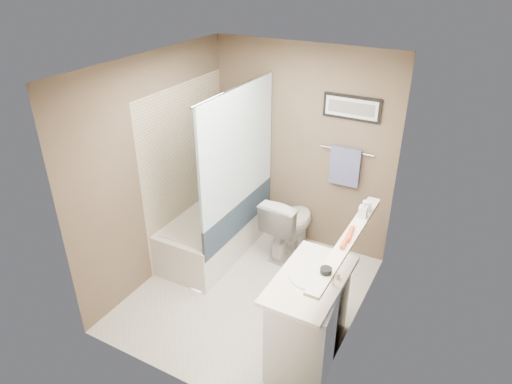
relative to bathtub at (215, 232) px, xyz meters
The scene contains 33 objects.
ground 0.94m from the bathtub, 33.96° to the right, with size 2.50×2.50×0.00m, color beige.
ceiling 2.31m from the bathtub, 33.96° to the right, with size 2.20×2.50×0.04m, color white.
wall_back 1.41m from the bathtub, 44.02° to the left, with size 2.20×0.04×2.40m, color brown.
wall_front 2.12m from the bathtub, 66.62° to the right, with size 2.20×0.04×2.40m, color brown.
wall_left 1.13m from the bathtub, 123.15° to the right, with size 0.04×2.50×2.40m, color brown.
wall_right 2.12m from the bathtub, 15.43° to the right, with size 0.04×2.50×2.40m, color brown.
tile_surround 0.82m from the bathtub, behind, with size 0.02×1.55×2.00m, color beige.
curtain_rod 1.83m from the bathtub, ahead, with size 0.02×0.02×1.55m, color silver.
curtain_upper 1.20m from the bathtub, ahead, with size 0.03×1.45×1.28m, color white.
curtain_lower 0.48m from the bathtub, ahead, with size 0.03×1.45×0.36m, color #273949.
mirror 2.39m from the bathtub, 19.60° to the right, with size 0.02×1.60×1.00m, color silver.
shelf 2.08m from the bathtub, 20.16° to the right, with size 0.12×1.60×0.03m, color silver.
towel_bar 1.82m from the bathtub, 28.64° to the left, with size 0.02×0.02×0.60m, color silver.
towel 1.71m from the bathtub, 27.95° to the left, with size 0.34×0.05×0.44m, color #7D86B6.
art_frame 2.14m from the bathtub, 29.21° to the left, with size 0.62×0.03×0.26m, color black.
art_mat 2.13m from the bathtub, 28.74° to the left, with size 0.56×0.00×0.20m, color white.
art_image 2.13m from the bathtub, 28.64° to the left, with size 0.50×0.00×0.13m, color #595959.
door 2.30m from the bathtub, 53.35° to the right, with size 0.80×0.02×2.00m, color silver.
door_handle 2.09m from the bathtub, 60.22° to the right, with size 0.02×0.02×0.10m, color silver.
bathtub is the anchor object (origin of this frame).
tub_rim 0.25m from the bathtub, behind, with size 0.56×1.36×0.02m, color beige.
toilet 0.89m from the bathtub, 26.30° to the left, with size 0.43×0.76×0.78m, color silver.
vanity 1.87m from the bathtub, 30.86° to the right, with size 0.50×0.90×0.80m, color white.
countertop 1.94m from the bathtub, 31.02° to the right, with size 0.54×0.96×0.04m, color white.
sink_basin 1.94m from the bathtub, 31.18° to the right, with size 0.34×0.34×0.01m, color white.
faucet_spout 2.12m from the bathtub, 28.24° to the right, with size 0.02×0.02×0.10m, color silver.
faucet_knob 2.07m from the bathtub, 25.68° to the right, with size 0.05×0.05×0.05m, color white.
candle_bowl_near 2.31m from the bathtub, 33.30° to the right, with size 0.09×0.09×0.04m, color black.
hair_brush_front 2.12m from the bathtub, 22.26° to the right, with size 0.04×0.04×0.22m, color #C7541C.
hair_brush_back 2.09m from the bathtub, 18.93° to the right, with size 0.04×0.04×0.22m, color #D34C1D.
pink_comb 2.05m from the bathtub, 15.92° to the right, with size 0.03×0.16×0.01m, color #FB99C1.
glass_jar 2.01m from the bathtub, ahead, with size 0.08×0.08×0.10m, color silver.
soap_bottle 2.04m from the bathtub, ahead, with size 0.07×0.07×0.16m, color #999999.
Camera 1 is at (1.87, -3.29, 3.23)m, focal length 32.00 mm.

